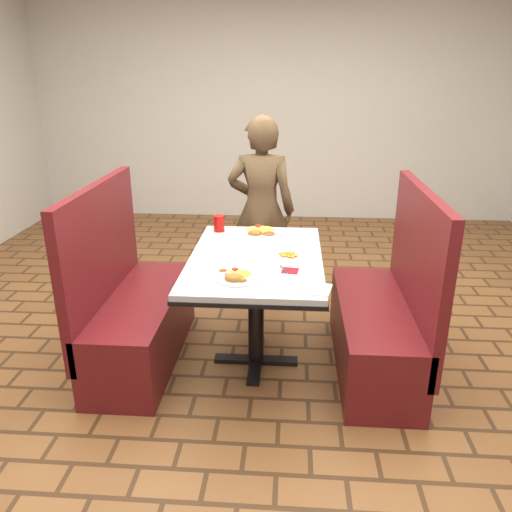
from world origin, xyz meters
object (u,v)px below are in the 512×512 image
at_px(plantain_plate, 288,255).
at_px(red_tumbler, 219,223).
at_px(near_dinner_plate, 236,275).
at_px(diner_person, 261,210).
at_px(dining_table, 256,271).
at_px(booth_bench_left, 134,313).
at_px(booth_bench_right, 382,322).
at_px(far_dinner_plate, 260,231).

distance_m(plantain_plate, red_tumbler, 0.69).
bearing_deg(plantain_plate, near_dinner_plate, -127.77).
bearing_deg(diner_person, red_tumbler, 70.25).
relative_size(dining_table, red_tumbler, 10.80).
distance_m(dining_table, booth_bench_left, 0.86).
relative_size(booth_bench_left, near_dinner_plate, 5.02).
bearing_deg(plantain_plate, booth_bench_right, 0.47).
xyz_separation_m(booth_bench_left, red_tumbler, (0.50, 0.48, 0.48)).
bearing_deg(far_dinner_plate, plantain_plate, -65.55).
xyz_separation_m(booth_bench_right, far_dinner_plate, (-0.80, 0.43, 0.45)).
bearing_deg(red_tumbler, booth_bench_left, -136.29).
distance_m(booth_bench_left, diner_person, 1.37).
height_order(far_dinner_plate, plantain_plate, far_dinner_plate).
xyz_separation_m(dining_table, far_dinner_plate, (-0.00, 0.43, 0.12)).
bearing_deg(red_tumbler, booth_bench_right, -23.77).
relative_size(dining_table, plantain_plate, 7.24).
bearing_deg(diner_person, booth_bench_right, 132.99).
bearing_deg(booth_bench_right, dining_table, 180.00).
xyz_separation_m(booth_bench_left, diner_person, (0.76, 1.05, 0.42)).
relative_size(far_dinner_plate, red_tumbler, 2.65).
relative_size(booth_bench_left, plantain_plate, 7.17).
relative_size(plantain_plate, red_tumbler, 1.49).
bearing_deg(dining_table, near_dinner_plate, -102.67).
height_order(diner_person, near_dinner_plate, diner_person).
xyz_separation_m(booth_bench_left, far_dinner_plate, (0.80, 0.43, 0.45)).
xyz_separation_m(booth_bench_left, plantain_plate, (0.99, -0.00, 0.43)).
bearing_deg(dining_table, plantain_plate, -1.44).
xyz_separation_m(near_dinner_plate, red_tumbler, (-0.21, 0.85, 0.03)).
xyz_separation_m(diner_person, plantain_plate, (0.23, -1.06, 0.01)).
relative_size(dining_table, booth_bench_left, 1.01).
bearing_deg(booth_bench_right, near_dinner_plate, -157.54).
height_order(near_dinner_plate, far_dinner_plate, far_dinner_plate).
height_order(far_dinner_plate, red_tumbler, red_tumbler).
relative_size(booth_bench_right, diner_person, 0.80).
distance_m(diner_person, far_dinner_plate, 0.63).
distance_m(dining_table, red_tumbler, 0.58).
bearing_deg(diner_person, booth_bench_left, 58.77).
xyz_separation_m(dining_table, booth_bench_right, (0.80, 0.00, -0.32)).
xyz_separation_m(dining_table, red_tumbler, (-0.29, 0.48, 0.15)).
relative_size(booth_bench_left, far_dinner_plate, 4.04).
height_order(dining_table, diner_person, diner_person).
bearing_deg(near_dinner_plate, booth_bench_right, 22.46).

